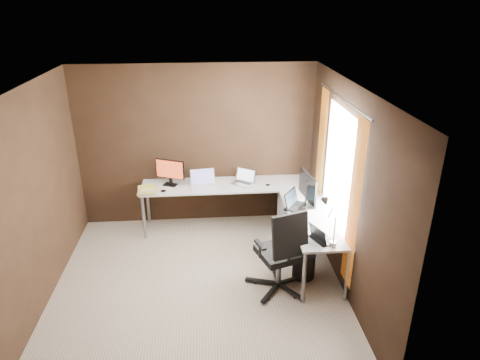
% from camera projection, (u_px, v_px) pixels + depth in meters
% --- Properties ---
extents(room, '(3.60, 3.60, 2.50)m').
position_uv_depth(room, '(224.00, 192.00, 4.98)').
color(room, '#BEA694').
rests_on(room, ground).
extents(desk, '(2.65, 2.25, 0.73)m').
position_uv_depth(desk, '(256.00, 200.00, 6.15)').
color(desk, silver).
rests_on(desk, ground).
extents(drawer_pedestal, '(0.42, 0.50, 0.60)m').
position_uv_depth(drawer_pedestal, '(294.00, 217.00, 6.44)').
color(drawer_pedestal, silver).
rests_on(drawer_pedestal, ground).
extents(monitor_left, '(0.43, 0.22, 0.40)m').
position_uv_depth(monitor_left, '(170.00, 171.00, 6.41)').
color(monitor_left, black).
rests_on(monitor_left, desk).
extents(monitor_right, '(0.17, 0.59, 0.48)m').
position_uv_depth(monitor_right, '(308.00, 188.00, 5.73)').
color(monitor_right, black).
rests_on(monitor_right, desk).
extents(laptop_white, '(0.39, 0.30, 0.24)m').
position_uv_depth(laptop_white, '(203.00, 183.00, 6.44)').
color(laptop_white, silver).
rests_on(laptop_white, desk).
extents(laptop_silver, '(0.40, 0.37, 0.22)m').
position_uv_depth(laptop_silver, '(244.00, 180.00, 6.54)').
color(laptop_silver, silver).
rests_on(laptop_silver, desk).
extents(laptop_black_big, '(0.40, 0.42, 0.23)m').
position_uv_depth(laptop_black_big, '(295.00, 204.00, 5.80)').
color(laptop_black_big, black).
rests_on(laptop_black_big, desk).
extents(laptop_black_small, '(0.31, 0.35, 0.20)m').
position_uv_depth(laptop_black_small, '(321.00, 237.00, 5.01)').
color(laptop_black_small, black).
rests_on(laptop_black_small, desk).
extents(book_stack, '(0.29, 0.24, 0.09)m').
position_uv_depth(book_stack, '(147.00, 190.00, 6.23)').
color(book_stack, tan).
rests_on(book_stack, desk).
extents(mouse_left, '(0.10, 0.07, 0.03)m').
position_uv_depth(mouse_left, '(163.00, 191.00, 6.26)').
color(mouse_left, black).
rests_on(mouse_left, desk).
extents(mouse_corner, '(0.08, 0.06, 0.03)m').
position_uv_depth(mouse_corner, '(268.00, 185.00, 6.46)').
color(mouse_corner, black).
rests_on(mouse_corner, desk).
extents(desk_lamp, '(0.19, 0.22, 0.58)m').
position_uv_depth(desk_lamp, '(328.00, 216.00, 4.82)').
color(desk_lamp, slate).
rests_on(desk_lamp, desk).
extents(office_chair, '(0.63, 0.67, 1.13)m').
position_uv_depth(office_chair, '(281.00, 266.00, 5.24)').
color(office_chair, black).
rests_on(office_chair, ground).
extents(wastebasket, '(0.39, 0.39, 0.34)m').
position_uv_depth(wastebasket, '(304.00, 265.00, 5.54)').
color(wastebasket, black).
rests_on(wastebasket, ground).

